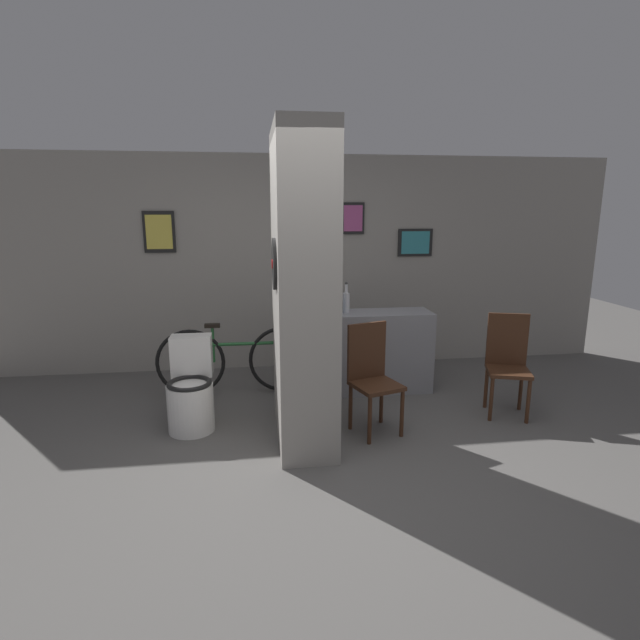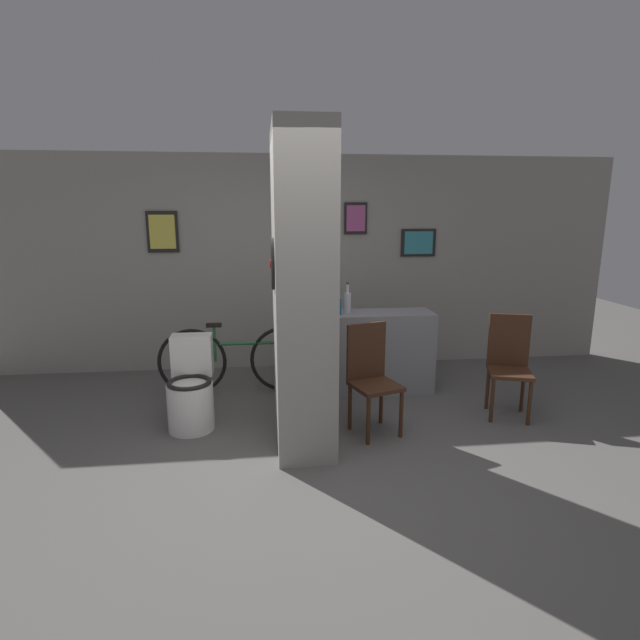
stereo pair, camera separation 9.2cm
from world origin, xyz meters
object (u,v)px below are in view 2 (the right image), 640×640
at_px(toilet, 191,391).
at_px(chair_by_doorway, 509,362).
at_px(bicycle, 239,359).
at_px(bottle_tall, 347,302).
at_px(chair_near_pillar, 371,374).

height_order(toilet, chair_by_doorway, chair_by_doorway).
relative_size(bicycle, bottle_tall, 5.15).
bearing_deg(chair_by_doorway, bicycle, 179.32).
height_order(toilet, bottle_tall, bottle_tall).
height_order(toilet, bicycle, toilet).
bearing_deg(chair_near_pillar, bicycle, 120.06).
height_order(chair_by_doorway, bicycle, chair_by_doorway).
bearing_deg(chair_by_doorway, bottle_tall, 169.00).
distance_m(chair_near_pillar, bottle_tall, 1.12).
bearing_deg(bicycle, toilet, -115.65).
height_order(chair_by_doorway, bottle_tall, bottle_tall).
xyz_separation_m(chair_near_pillar, chair_by_doorway, (1.40, 0.21, 0.00)).
distance_m(toilet, bicycle, 0.91).
height_order(chair_near_pillar, bicycle, chair_near_pillar).
bearing_deg(bottle_tall, chair_near_pillar, -87.12).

